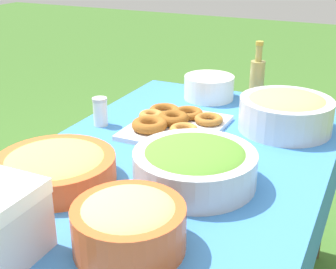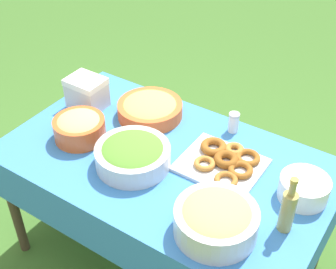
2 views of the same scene
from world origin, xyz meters
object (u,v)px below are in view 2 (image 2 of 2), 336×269
plate_stack (304,189)px  olive_oil_bottle (288,210)px  pasta_bowl (79,127)px  cooler_box (87,93)px  bread_bowl (216,219)px  fruit_bowl (150,108)px  salad_bowl (133,154)px  donut_platter (224,162)px

plate_stack → olive_oil_bottle: (-0.00, 0.20, 0.05)m
pasta_bowl → cooler_box: 0.27m
pasta_bowl → bread_bowl: bearing=169.3°
fruit_bowl → olive_oil_bottle: bearing=159.5°
salad_bowl → bread_bowl: bread_bowl is taller
pasta_bowl → fruit_bowl: size_ratio=0.75×
donut_platter → plate_stack: plate_stack is taller
bread_bowl → donut_platter: bearing=-67.0°
donut_platter → cooler_box: cooler_box is taller
donut_platter → pasta_bowl: bearing=16.9°
olive_oil_bottle → bread_bowl: olive_oil_bottle is taller
cooler_box → olive_oil_bottle: bearing=169.6°
pasta_bowl → donut_platter: pasta_bowl is taller
donut_platter → plate_stack: (-0.36, -0.00, 0.03)m
pasta_bowl → fruit_bowl: bearing=-117.9°
plate_stack → fruit_bowl: 0.86m
bread_bowl → pasta_bowl: bearing=-10.7°
pasta_bowl → cooler_box: bearing=-56.7°
pasta_bowl → cooler_box: (0.15, -0.22, 0.02)m
donut_platter → fruit_bowl: fruit_bowl is taller
pasta_bowl → donut_platter: 0.70m
plate_stack → fruit_bowl: plate_stack is taller
bread_bowl → olive_oil_bottle: bearing=-142.4°
salad_bowl → fruit_bowl: salad_bowl is taller
pasta_bowl → plate_stack: bearing=-168.7°
cooler_box → fruit_bowl: bearing=-161.8°
plate_stack → olive_oil_bottle: olive_oil_bottle is taller
bread_bowl → salad_bowl: bearing=-15.6°
bread_bowl → cooler_box: bearing=-21.4°
salad_bowl → plate_stack: salad_bowl is taller
salad_bowl → fruit_bowl: bearing=-66.1°
donut_platter → olive_oil_bottle: (-0.36, 0.19, 0.08)m
salad_bowl → donut_platter: size_ratio=0.94×
salad_bowl → bread_bowl: size_ratio=1.05×
salad_bowl → donut_platter: 0.41m
olive_oil_bottle → bread_bowl: 0.27m
olive_oil_bottle → donut_platter: bearing=-28.2°
fruit_bowl → bread_bowl: bearing=143.1°
salad_bowl → pasta_bowl: pasta_bowl is taller
donut_platter → olive_oil_bottle: size_ratio=1.39×
fruit_bowl → salad_bowl: bearing=113.9°
donut_platter → salad_bowl: bearing=32.8°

